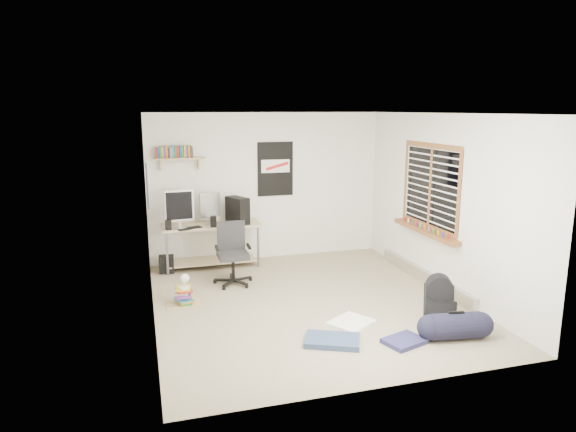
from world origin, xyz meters
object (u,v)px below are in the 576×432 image
object	(u,v)px
office_chair	(233,252)
desk	(211,245)
book_stack	(183,293)
duffel_bag	(455,327)
backpack	(439,302)

from	to	relation	value
office_chair	desk	bearing A→B (deg)	104.31
book_stack	office_chair	bearing A→B (deg)	37.86
duffel_bag	book_stack	xyz separation A→B (m)	(-2.86, 1.93, 0.01)
office_chair	book_stack	size ratio (longest dim) A/B	1.97
office_chair	backpack	xyz separation A→B (m)	(2.23, -1.96, -0.29)
office_chair	book_stack	xyz separation A→B (m)	(-0.78, -0.61, -0.34)
desk	book_stack	world-z (taller)	desk
desk	book_stack	bearing A→B (deg)	-108.64
office_chair	book_stack	bearing A→B (deg)	-138.56
desk	book_stack	xyz separation A→B (m)	(-0.60, -1.59, -0.22)
duffel_bag	backpack	bearing A→B (deg)	84.06
office_chair	duffel_bag	world-z (taller)	office_chair
desk	backpack	xyz separation A→B (m)	(2.42, -2.94, -0.16)
office_chair	backpack	world-z (taller)	office_chair
desk	office_chair	size ratio (longest dim) A/B	1.71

